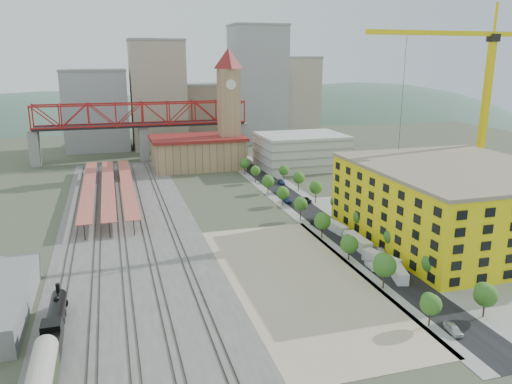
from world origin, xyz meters
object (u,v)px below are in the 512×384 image
object	(u,v)px
site_trailer_a	(397,272)
site_trailer_b	(381,260)
tower_crane	(477,85)
construction_building	(457,203)
site_trailer_d	(336,227)
car_0	(453,329)
site_trailer_c	(358,242)
clock_tower	(229,97)
locomotive	(54,325)

from	to	relation	value
site_trailer_a	site_trailer_b	bearing A→B (deg)	105.98
site_trailer_a	site_trailer_b	world-z (taller)	site_trailer_b
tower_crane	construction_building	bearing A→B (deg)	-132.62
tower_crane	site_trailer_d	xyz separation A→B (m)	(-48.43, -10.99, -35.43)
construction_building	site_trailer_a	xyz separation A→B (m)	(-26.00, -16.11, -8.19)
car_0	construction_building	bearing A→B (deg)	59.69
site_trailer_c	site_trailer_d	xyz separation A→B (m)	(0.00, 11.98, -0.18)
site_trailer_b	site_trailer_d	bearing A→B (deg)	70.96
tower_crane	site_trailer_a	bearing A→B (deg)	-140.10
clock_tower	site_trailer_d	xyz separation A→B (m)	(8.00, -86.61, -27.52)
site_trailer_a	clock_tower	bearing A→B (deg)	109.93
site_trailer_b	site_trailer_c	xyz separation A→B (m)	(0.00, 11.13, 0.08)
construction_building	site_trailer_c	size ratio (longest dim) A/B	5.09
construction_building	site_trailer_d	world-z (taller)	construction_building
locomotive	tower_crane	world-z (taller)	tower_crane
clock_tower	car_0	distance (m)	140.90
construction_building	locomotive	distance (m)	94.56
site_trailer_a	car_0	distance (m)	22.11
site_trailer_a	construction_building	bearing A→B (deg)	47.77
construction_building	locomotive	bearing A→B (deg)	-167.37
site_trailer_b	site_trailer_c	distance (m)	11.13
clock_tower	site_trailer_a	xyz separation A→B (m)	(8.00, -116.11, -27.48)
site_trailer_a	tower_crane	bearing A→B (deg)	55.88
locomotive	tower_crane	size ratio (longest dim) A/B	0.39
clock_tower	site_trailer_c	world-z (taller)	clock_tower
locomotive	site_trailer_c	distance (m)	69.58
site_trailer_a	site_trailer_c	size ratio (longest dim) A/B	0.90
locomotive	site_trailer_d	bearing A→B (deg)	27.25
tower_crane	clock_tower	bearing A→B (deg)	126.73
construction_building	locomotive	xyz separation A→B (m)	(-92.00, -20.62, -7.25)
construction_building	site_trailer_d	bearing A→B (deg)	152.77
locomotive	site_trailer_a	size ratio (longest dim) A/B	2.60
tower_crane	site_trailer_c	bearing A→B (deg)	-154.62
clock_tower	site_trailer_b	size ratio (longest dim) A/B	5.58
tower_crane	site_trailer_a	distance (m)	72.37
locomotive	tower_crane	xyz separation A→B (m)	(114.43, 44.99, 34.45)
site_trailer_d	car_0	xyz separation A→B (m)	(-3.00, -51.39, -0.46)
clock_tower	locomotive	world-z (taller)	clock_tower
locomotive	site_trailer_b	xyz separation A→B (m)	(66.00, 10.89, -0.89)
construction_building	site_trailer_d	size ratio (longest dim) A/B	5.89
site_trailer_d	clock_tower	bearing A→B (deg)	87.99
clock_tower	site_trailer_a	distance (m)	119.58
clock_tower	site_trailer_b	world-z (taller)	clock_tower
site_trailer_a	car_0	bearing A→B (deg)	-81.82
site_trailer_a	site_trailer_b	xyz separation A→B (m)	(0.00, 6.39, 0.06)
construction_building	clock_tower	bearing A→B (deg)	108.78
site_trailer_c	site_trailer_b	bearing A→B (deg)	-90.95
site_trailer_a	site_trailer_d	world-z (taller)	site_trailer_a
construction_building	site_trailer_d	xyz separation A→B (m)	(-26.00, 13.38, -8.23)
clock_tower	locomotive	xyz separation A→B (m)	(-58.00, -120.61, -26.54)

